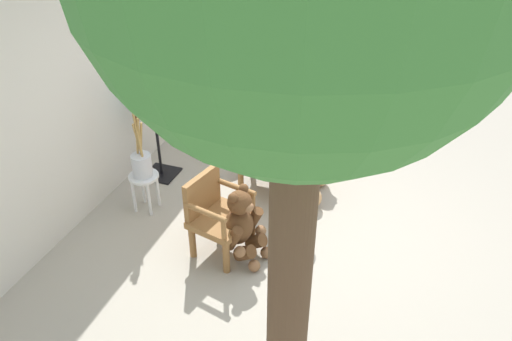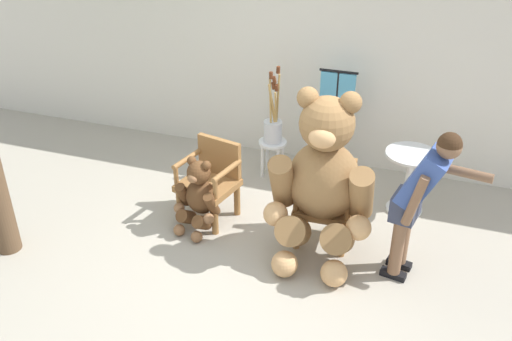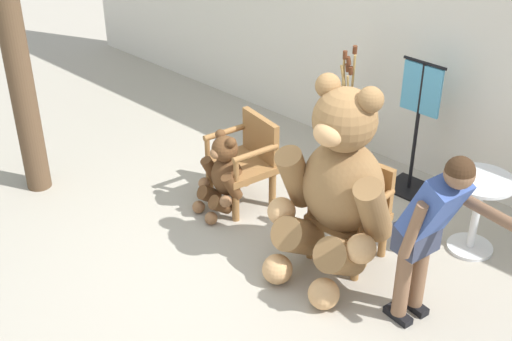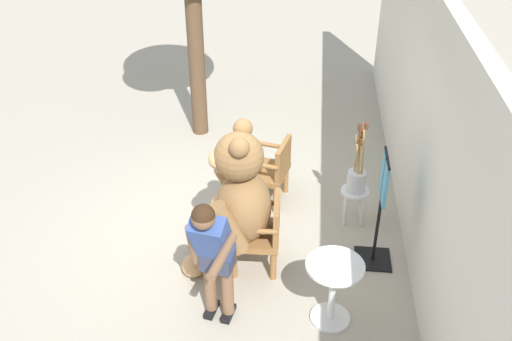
# 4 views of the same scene
# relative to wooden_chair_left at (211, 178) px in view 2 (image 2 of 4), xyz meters

# --- Properties ---
(ground_plane) EXTENTS (60.00, 60.00, 0.00)m
(ground_plane) POSITION_rel_wooden_chair_left_xyz_m (0.62, -0.68, -0.46)
(ground_plane) COLOR #A8A091
(back_wall) EXTENTS (10.00, 0.16, 2.80)m
(back_wall) POSITION_rel_wooden_chair_left_xyz_m (0.62, 1.72, 0.94)
(back_wall) COLOR silver
(back_wall) RESTS_ON ground
(wooden_chair_left) EXTENTS (0.66, 0.63, 0.86)m
(wooden_chair_left) POSITION_rel_wooden_chair_left_xyz_m (0.00, 0.00, 0.00)
(wooden_chair_left) COLOR olive
(wooden_chair_left) RESTS_ON ground
(wooden_chair_right) EXTENTS (0.58, 0.54, 0.86)m
(wooden_chair_right) POSITION_rel_wooden_chair_left_xyz_m (1.25, 0.00, 0.00)
(wooden_chair_right) COLOR olive
(wooden_chair_right) RESTS_ON ground
(teddy_bear_large) EXTENTS (1.02, 0.98, 1.71)m
(teddy_bear_large) POSITION_rel_wooden_chair_left_xyz_m (1.26, -0.27, 0.37)
(teddy_bear_large) COLOR olive
(teddy_bear_large) RESTS_ON ground
(teddy_bear_small) EXTENTS (0.51, 0.51, 0.82)m
(teddy_bear_small) POSITION_rel_wooden_chair_left_xyz_m (-0.02, -0.28, -0.06)
(teddy_bear_small) COLOR brown
(teddy_bear_small) RESTS_ON ground
(person_visitor) EXTENTS (0.82, 0.48, 1.54)m
(person_visitor) POSITION_rel_wooden_chair_left_xyz_m (2.14, -0.35, 0.45)
(person_visitor) COLOR black
(person_visitor) RESTS_ON ground
(white_stool) EXTENTS (0.34, 0.34, 0.46)m
(white_stool) POSITION_rel_wooden_chair_left_xyz_m (0.36, 1.05, -0.11)
(white_stool) COLOR silver
(white_stool) RESTS_ON ground
(brush_bucket) EXTENTS (0.22, 0.22, 0.93)m
(brush_bucket) POSITION_rel_wooden_chair_left_xyz_m (0.36, 1.05, 0.20)
(brush_bucket) COLOR silver
(brush_bucket) RESTS_ON white_stool
(round_side_table) EXTENTS (0.56, 0.56, 0.72)m
(round_side_table) POSITION_rel_wooden_chair_left_xyz_m (1.99, 0.77, -0.01)
(round_side_table) COLOR silver
(round_side_table) RESTS_ON ground
(clothing_display_stand) EXTENTS (0.44, 0.40, 1.36)m
(clothing_display_stand) POSITION_rel_wooden_chair_left_xyz_m (1.06, 1.26, 0.26)
(clothing_display_stand) COLOR black
(clothing_display_stand) RESTS_ON ground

